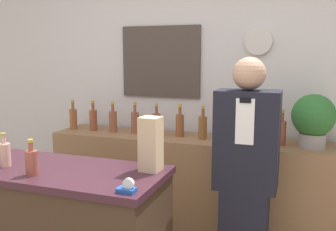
{
  "coord_description": "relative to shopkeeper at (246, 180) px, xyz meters",
  "views": [
    {
      "loc": [
        0.92,
        -1.21,
        1.62
      ],
      "look_at": [
        0.08,
        1.13,
        1.22
      ],
      "focal_mm": 40.0,
      "sensor_mm": 36.0,
      "label": 1
    }
  ],
  "objects": [
    {
      "name": "counter_bottle_2",
      "position": [
        -1.06,
        -0.8,
        0.24
      ],
      "size": [
        0.07,
        0.07,
        0.2
      ],
      "color": "brown",
      "rests_on": "display_counter"
    },
    {
      "name": "back_wall",
      "position": [
        -0.61,
        0.8,
        0.55
      ],
      "size": [
        5.2,
        0.09,
        2.7
      ],
      "color": "silver",
      "rests_on": "ground_plane"
    },
    {
      "name": "shelf_bottle_1",
      "position": [
        -1.45,
        0.52,
        0.24
      ],
      "size": [
        0.07,
        0.07,
        0.27
      ],
      "color": "brown",
      "rests_on": "back_shelf"
    },
    {
      "name": "shelf_bottle_7",
      "position": [
        -0.22,
        0.53,
        0.24
      ],
      "size": [
        0.07,
        0.07,
        0.27
      ],
      "color": "brown",
      "rests_on": "back_shelf"
    },
    {
      "name": "shelf_bottle_4",
      "position": [
        -0.84,
        0.52,
        0.24
      ],
      "size": [
        0.07,
        0.07,
        0.27
      ],
      "color": "brown",
      "rests_on": "back_shelf"
    },
    {
      "name": "back_shelf",
      "position": [
        -0.55,
        0.52,
        -0.33
      ],
      "size": [
        2.38,
        0.45,
        0.94
      ],
      "color": "#8E6642",
      "rests_on": "ground_plane"
    },
    {
      "name": "counter_bottle_1",
      "position": [
        -1.32,
        -0.71,
        0.24
      ],
      "size": [
        0.07,
        0.07,
        0.2
      ],
      "color": "tan",
      "rests_on": "display_counter"
    },
    {
      "name": "shelf_bottle_5",
      "position": [
        -0.63,
        0.54,
        0.24
      ],
      "size": [
        0.07,
        0.07,
        0.27
      ],
      "color": "brown",
      "rests_on": "back_shelf"
    },
    {
      "name": "shelf_bottle_8",
      "position": [
        -0.02,
        0.53,
        0.24
      ],
      "size": [
        0.07,
        0.07,
        0.27
      ],
      "color": "brown",
      "rests_on": "back_shelf"
    },
    {
      "name": "shopkeeper",
      "position": [
        0.0,
        0.0,
        0.0
      ],
      "size": [
        0.41,
        0.26,
        1.61
      ],
      "color": "black",
      "rests_on": "ground_plane"
    },
    {
      "name": "paper_bag",
      "position": [
        -0.47,
        -0.5,
        0.32
      ],
      "size": [
        0.12,
        0.11,
        0.31
      ],
      "color": "tan",
      "rests_on": "display_counter"
    },
    {
      "name": "shelf_bottle_2",
      "position": [
        -1.25,
        0.51,
        0.24
      ],
      "size": [
        0.07,
        0.07,
        0.27
      ],
      "color": "brown",
      "rests_on": "back_shelf"
    },
    {
      "name": "tape_dispenser",
      "position": [
        -0.45,
        -0.86,
        0.19
      ],
      "size": [
        0.09,
        0.06,
        0.07
      ],
      "color": "#1E4799",
      "rests_on": "display_counter"
    },
    {
      "name": "shelf_bottle_9",
      "position": [
        0.19,
        0.5,
        0.24
      ],
      "size": [
        0.07,
        0.07,
        0.27
      ],
      "color": "brown",
      "rests_on": "back_shelf"
    },
    {
      "name": "shelf_bottle_6",
      "position": [
        -0.43,
        0.51,
        0.24
      ],
      "size": [
        0.07,
        0.07,
        0.27
      ],
      "color": "brown",
      "rests_on": "back_shelf"
    },
    {
      "name": "shelf_bottle_3",
      "position": [
        -1.04,
        0.53,
        0.24
      ],
      "size": [
        0.07,
        0.07,
        0.27
      ],
      "color": "brown",
      "rests_on": "back_shelf"
    },
    {
      "name": "shelf_bottle_0",
      "position": [
        -1.66,
        0.5,
        0.24
      ],
      "size": [
        0.07,
        0.07,
        0.27
      ],
      "color": "brown",
      "rests_on": "back_shelf"
    },
    {
      "name": "potted_plant",
      "position": [
        0.41,
        0.5,
        0.36
      ],
      "size": [
        0.32,
        0.32,
        0.4
      ],
      "color": "#9E998E",
      "rests_on": "back_shelf"
    }
  ]
}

